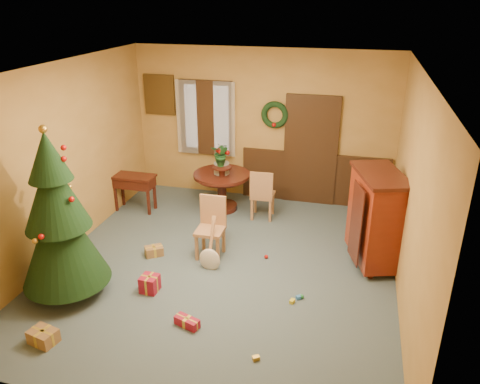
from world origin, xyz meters
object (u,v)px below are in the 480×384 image
(dining_table, at_px, (222,184))
(christmas_tree, at_px, (58,219))
(sideboard, at_px, (376,216))
(writing_desk, at_px, (134,184))
(chair_near, at_px, (211,224))

(dining_table, height_order, christmas_tree, christmas_tree)
(dining_table, height_order, sideboard, sideboard)
(writing_desk, bearing_deg, sideboard, -10.82)
(writing_desk, relative_size, sideboard, 0.54)
(chair_near, bearing_deg, writing_desk, 147.64)
(chair_near, xyz_separation_m, writing_desk, (-1.88, 1.19, 0.01))
(christmas_tree, bearing_deg, chair_near, 43.12)
(dining_table, bearing_deg, chair_near, -79.17)
(chair_near, xyz_separation_m, sideboard, (2.42, 0.37, 0.26))
(christmas_tree, height_order, sideboard, christmas_tree)
(dining_table, xyz_separation_m, writing_desk, (-1.57, -0.43, 0.02))
(chair_near, distance_m, sideboard, 2.46)
(dining_table, bearing_deg, writing_desk, -164.66)
(christmas_tree, bearing_deg, sideboard, 24.76)
(chair_near, height_order, sideboard, sideboard)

